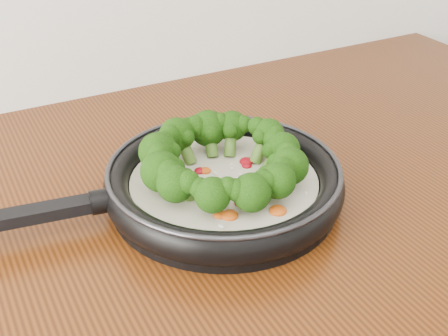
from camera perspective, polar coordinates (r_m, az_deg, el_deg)
skillet at (r=0.76m, az=-0.28°, el=-0.90°), size 0.51×0.36×0.09m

